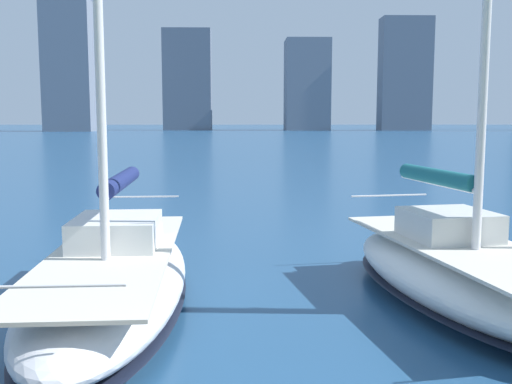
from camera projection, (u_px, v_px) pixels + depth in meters
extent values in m
cube|color=slate|center=(405.00, 74.00, 167.00)|extent=(13.92, 7.03, 31.09)
cube|color=slate|center=(307.00, 85.00, 170.35)|extent=(12.36, 11.88, 25.43)
cube|color=slate|center=(187.00, 80.00, 169.35)|extent=(13.45, 7.22, 28.18)
cube|color=slate|center=(70.00, 67.00, 156.80)|extent=(12.38, 10.56, 33.56)
ellipsoid|color=white|center=(458.00, 276.00, 11.43)|extent=(3.78, 7.64, 1.16)
ellipsoid|color=black|center=(458.00, 292.00, 11.47)|extent=(3.80, 7.68, 0.10)
cube|color=beige|center=(460.00, 245.00, 11.35)|extent=(3.18, 6.70, 0.06)
cube|color=silver|center=(449.00, 225.00, 11.74)|extent=(1.80, 1.85, 0.55)
cylinder|color=silver|center=(487.00, 2.00, 10.28)|extent=(0.16, 0.16, 8.69)
cylinder|color=silver|center=(436.00, 183.00, 12.18)|extent=(0.64, 3.04, 0.12)
cylinder|color=#19606B|center=(437.00, 177.00, 12.16)|extent=(0.79, 2.84, 0.32)
cylinder|color=silver|center=(389.00, 195.00, 14.49)|extent=(1.91, 0.37, 0.04)
ellipsoid|color=white|center=(113.00, 283.00, 11.08)|extent=(2.97, 8.83, 1.09)
ellipsoid|color=black|center=(114.00, 299.00, 11.12)|extent=(2.99, 8.88, 0.10)
cube|color=beige|center=(112.00, 253.00, 11.01)|extent=(2.46, 7.77, 0.06)
cube|color=silver|center=(117.00, 231.00, 11.49)|extent=(1.65, 1.98, 0.55)
cylinder|color=silver|center=(121.00, 187.00, 12.04)|extent=(0.27, 3.67, 0.12)
cylinder|color=navy|center=(121.00, 181.00, 12.03)|extent=(0.46, 3.38, 0.32)
cylinder|color=silver|center=(52.00, 286.00, 6.97)|extent=(1.70, 0.11, 0.04)
cylinder|color=silver|center=(139.00, 197.00, 14.83)|extent=(1.96, 0.12, 0.04)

